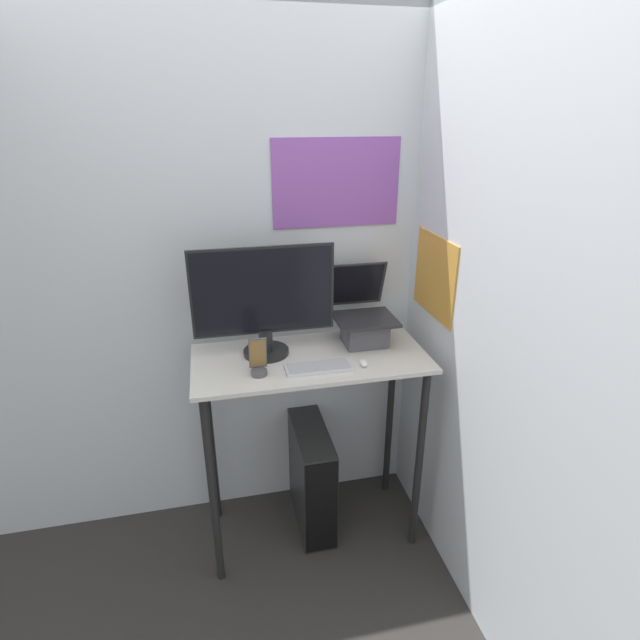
{
  "coord_description": "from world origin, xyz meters",
  "views": [
    {
      "loc": [
        -0.41,
        -1.76,
        2.09
      ],
      "look_at": [
        0.04,
        0.25,
        1.22
      ],
      "focal_mm": 28.0,
      "sensor_mm": 36.0,
      "label": 1
    }
  ],
  "objects_px": {
    "laptop": "(364,323)",
    "mouse": "(364,363)",
    "cell_phone": "(258,363)",
    "computer_tower": "(311,475)",
    "monitor": "(264,303)",
    "keyboard": "(319,367)"
  },
  "relations": [
    {
      "from": "laptop",
      "to": "keyboard",
      "type": "xyz_separation_m",
      "value": [
        -0.27,
        -0.23,
        -0.09
      ]
    },
    {
      "from": "keyboard",
      "to": "computer_tower",
      "type": "distance_m",
      "value": 0.79
    },
    {
      "from": "laptop",
      "to": "keyboard",
      "type": "distance_m",
      "value": 0.37
    },
    {
      "from": "keyboard",
      "to": "cell_phone",
      "type": "relative_size",
      "value": 1.7
    },
    {
      "from": "keyboard",
      "to": "cell_phone",
      "type": "distance_m",
      "value": 0.27
    },
    {
      "from": "keyboard",
      "to": "mouse",
      "type": "relative_size",
      "value": 5.16
    },
    {
      "from": "mouse",
      "to": "computer_tower",
      "type": "relative_size",
      "value": 0.1
    },
    {
      "from": "laptop",
      "to": "monitor",
      "type": "bearing_deg",
      "value": -176.79
    },
    {
      "from": "keyboard",
      "to": "computer_tower",
      "type": "height_order",
      "value": "keyboard"
    },
    {
      "from": "monitor",
      "to": "mouse",
      "type": "xyz_separation_m",
      "value": [
        0.41,
        -0.22,
        -0.24
      ]
    },
    {
      "from": "mouse",
      "to": "cell_phone",
      "type": "xyz_separation_m",
      "value": [
        -0.46,
        0.03,
        0.04
      ]
    },
    {
      "from": "cell_phone",
      "to": "computer_tower",
      "type": "relative_size",
      "value": 0.3
    },
    {
      "from": "mouse",
      "to": "computer_tower",
      "type": "xyz_separation_m",
      "value": [
        -0.2,
        0.22,
        -0.77
      ]
    },
    {
      "from": "laptop",
      "to": "cell_phone",
      "type": "xyz_separation_m",
      "value": [
        -0.54,
        -0.22,
        -0.04
      ]
    },
    {
      "from": "mouse",
      "to": "cell_phone",
      "type": "bearing_deg",
      "value": 176.79
    },
    {
      "from": "keyboard",
      "to": "mouse",
      "type": "distance_m",
      "value": 0.2
    },
    {
      "from": "laptop",
      "to": "monitor",
      "type": "xyz_separation_m",
      "value": [
        -0.48,
        -0.03,
        0.16
      ]
    },
    {
      "from": "keyboard",
      "to": "computer_tower",
      "type": "relative_size",
      "value": 0.51
    },
    {
      "from": "laptop",
      "to": "mouse",
      "type": "distance_m",
      "value": 0.27
    },
    {
      "from": "laptop",
      "to": "keyboard",
      "type": "height_order",
      "value": "laptop"
    },
    {
      "from": "monitor",
      "to": "keyboard",
      "type": "bearing_deg",
      "value": -44.52
    },
    {
      "from": "laptop",
      "to": "keyboard",
      "type": "relative_size",
      "value": 1.26
    }
  ]
}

